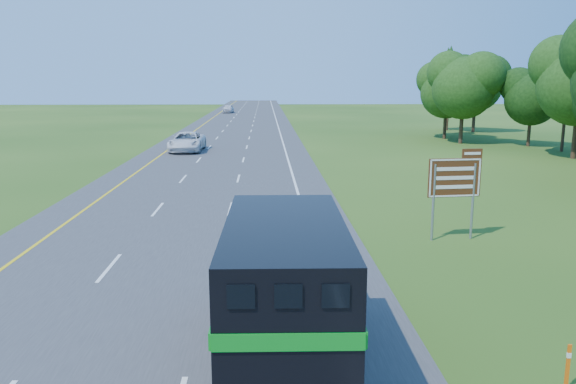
% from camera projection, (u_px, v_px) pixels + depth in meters
% --- Properties ---
extents(road, '(15.00, 260.00, 0.04)m').
position_uv_depth(road, '(230.00, 144.00, 57.79)').
color(road, '#38383A').
rests_on(road, ground).
extents(lane_markings, '(11.15, 260.00, 0.01)m').
position_uv_depth(lane_markings, '(230.00, 144.00, 57.78)').
color(lane_markings, yellow).
rests_on(lane_markings, road).
extents(horse_truck, '(2.65, 7.99, 3.52)m').
position_uv_depth(horse_truck, '(285.00, 287.00, 12.45)').
color(horse_truck, black).
rests_on(horse_truck, road).
extents(white_suv, '(3.01, 6.34, 1.75)m').
position_uv_depth(white_suv, '(187.00, 142.00, 51.62)').
color(white_suv, silver).
rests_on(white_suv, road).
extents(far_car, '(2.22, 4.91, 1.63)m').
position_uv_depth(far_car, '(228.00, 109.00, 113.26)').
color(far_car, silver).
rests_on(far_car, road).
extents(exit_sign, '(2.21, 0.28, 3.75)m').
position_uv_depth(exit_sign, '(455.00, 181.00, 22.62)').
color(exit_sign, gray).
rests_on(exit_sign, ground).
extents(delineator, '(0.09, 0.05, 1.06)m').
position_uv_depth(delineator, '(568.00, 366.00, 11.70)').
color(delineator, '#FA5B0D').
rests_on(delineator, ground).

